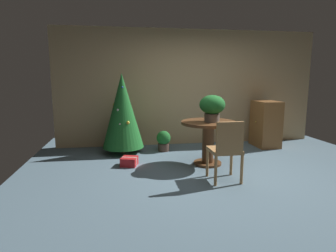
# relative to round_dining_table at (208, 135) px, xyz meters

# --- Properties ---
(ground_plane) EXTENTS (6.60, 6.60, 0.00)m
(ground_plane) POSITION_rel_round_dining_table_xyz_m (0.05, -0.52, -0.54)
(ground_plane) COLOR slate
(back_wall_panel) EXTENTS (6.00, 0.10, 2.60)m
(back_wall_panel) POSITION_rel_round_dining_table_xyz_m (0.05, 1.68, 0.76)
(back_wall_panel) COLOR tan
(back_wall_panel) RESTS_ON ground_plane
(round_dining_table) EXTENTS (0.96, 0.96, 0.78)m
(round_dining_table) POSITION_rel_round_dining_table_xyz_m (0.00, 0.00, 0.00)
(round_dining_table) COLOR brown
(round_dining_table) RESTS_ON ground_plane
(flower_vase) EXTENTS (0.44, 0.44, 0.46)m
(flower_vase) POSITION_rel_round_dining_table_xyz_m (0.04, -0.05, 0.50)
(flower_vase) COLOR #665B51
(flower_vase) RESTS_ON round_dining_table
(wooden_chair_near) EXTENTS (0.44, 0.44, 0.92)m
(wooden_chair_near) POSITION_rel_round_dining_table_xyz_m (0.00, -0.89, -0.02)
(wooden_chair_near) COLOR #B27F4C
(wooden_chair_near) RESTS_ON ground_plane
(holiday_tree) EXTENTS (0.84, 0.84, 1.62)m
(holiday_tree) POSITION_rel_round_dining_table_xyz_m (-1.48, 1.03, 0.33)
(holiday_tree) COLOR brown
(holiday_tree) RESTS_ON ground_plane
(gift_box_red) EXTENTS (0.33, 0.34, 0.15)m
(gift_box_red) POSITION_rel_round_dining_table_xyz_m (-1.39, 0.14, -0.47)
(gift_box_red) COLOR red
(gift_box_red) RESTS_ON ground_plane
(wooden_cabinet) EXTENTS (0.49, 0.66, 1.02)m
(wooden_cabinet) POSITION_rel_round_dining_table_xyz_m (1.68, 1.10, -0.03)
(wooden_cabinet) COLOR brown
(wooden_cabinet) RESTS_ON ground_plane
(potted_plant) EXTENTS (0.30, 0.30, 0.43)m
(potted_plant) POSITION_rel_round_dining_table_xyz_m (-0.64, 1.04, -0.31)
(potted_plant) COLOR #4C382D
(potted_plant) RESTS_ON ground_plane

